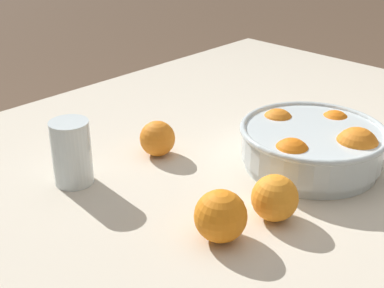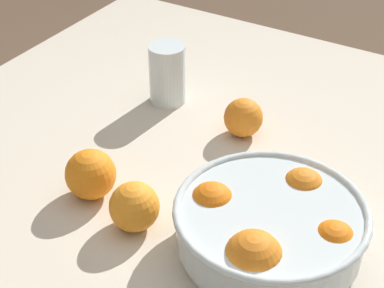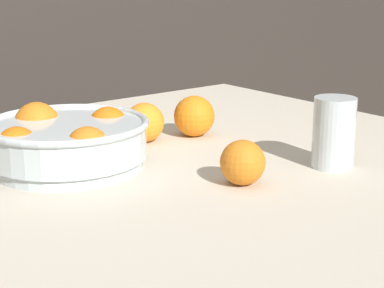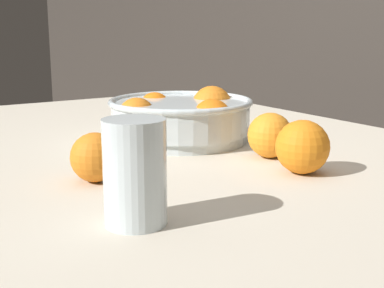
{
  "view_description": "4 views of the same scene",
  "coord_description": "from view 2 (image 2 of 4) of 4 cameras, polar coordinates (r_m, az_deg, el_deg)",
  "views": [
    {
      "loc": [
        0.8,
        0.61,
        1.26
      ],
      "look_at": [
        0.16,
        -0.01,
        0.83
      ],
      "focal_mm": 50.0,
      "sensor_mm": 36.0,
      "label": 1
    },
    {
      "loc": [
        -0.29,
        0.77,
        1.44
      ],
      "look_at": [
        0.16,
        0.02,
        0.82
      ],
      "focal_mm": 60.0,
      "sensor_mm": 36.0,
      "label": 2
    },
    {
      "loc": [
        -0.53,
        -0.84,
        1.09
      ],
      "look_at": [
        0.15,
        0.01,
        0.79
      ],
      "focal_mm": 60.0,
      "sensor_mm": 36.0,
      "label": 3
    },
    {
      "loc": [
        0.85,
        -0.42,
        0.98
      ],
      "look_at": [
        0.17,
        0.02,
        0.8
      ],
      "focal_mm": 50.0,
      "sensor_mm": 36.0,
      "label": 4
    }
  ],
  "objects": [
    {
      "name": "fruit_bowl",
      "position": [
        0.94,
        6.93,
        -7.39
      ],
      "size": [
        0.28,
        0.28,
        0.1
      ],
      "color": "silver",
      "rests_on": "dining_table"
    },
    {
      "name": "orange_loose_aside",
      "position": [
        1.05,
        -9.0,
        -2.67
      ],
      "size": [
        0.08,
        0.08,
        0.08
      ],
      "primitive_type": "sphere",
      "color": "orange",
      "rests_on": "dining_table"
    },
    {
      "name": "dining_table",
      "position": [
        1.11,
        7.8,
        -7.1
      ],
      "size": [
        1.45,
        1.16,
        0.76
      ],
      "color": "beige",
      "rests_on": "ground_plane"
    },
    {
      "name": "orange_loose_front",
      "position": [
        0.99,
        -5.15,
        -5.57
      ],
      "size": [
        0.08,
        0.08,
        0.08
      ],
      "primitive_type": "sphere",
      "color": "orange",
      "rests_on": "dining_table"
    },
    {
      "name": "juice_glass",
      "position": [
        1.28,
        -2.21,
        5.99
      ],
      "size": [
        0.07,
        0.07,
        0.12
      ],
      "color": "#F4A314",
      "rests_on": "dining_table"
    },
    {
      "name": "orange_loose_near_bowl",
      "position": [
        1.19,
        4.58,
        2.35
      ],
      "size": [
        0.07,
        0.07,
        0.07
      ],
      "primitive_type": "sphere",
      "color": "orange",
      "rests_on": "dining_table"
    }
  ]
}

